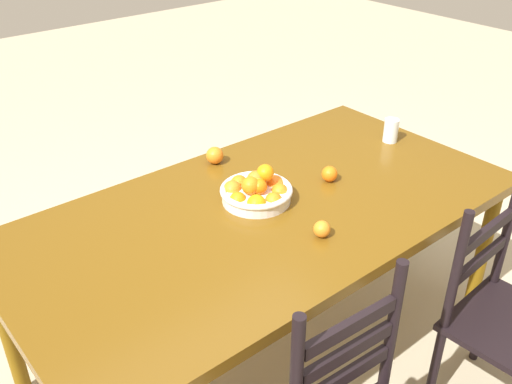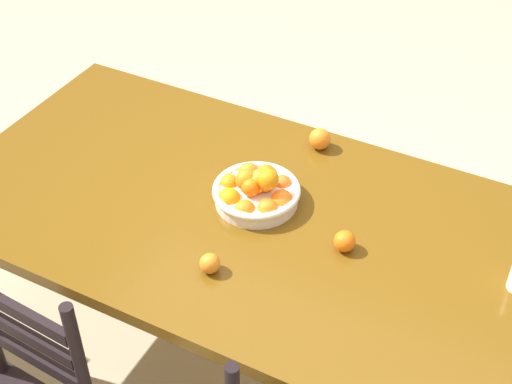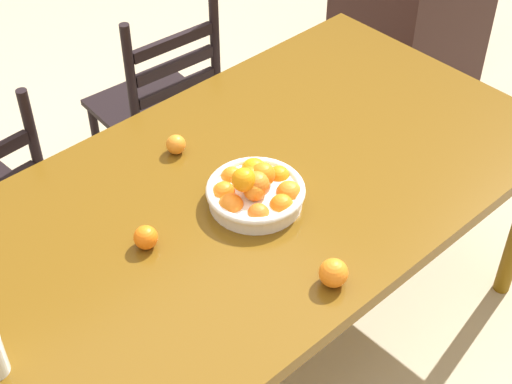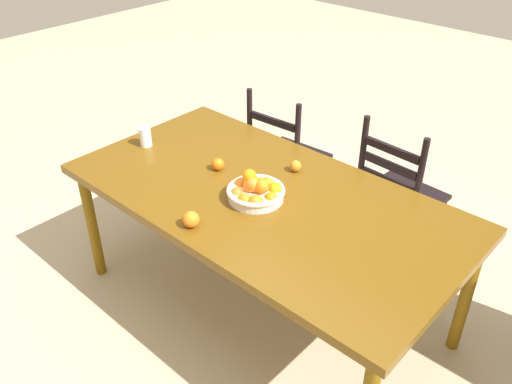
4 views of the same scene
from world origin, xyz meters
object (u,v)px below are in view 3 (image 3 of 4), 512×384
at_px(orange_loose_0, 176,144).
at_px(orange_loose_2, 146,237).
at_px(orange_loose_1, 333,273).
at_px(dining_table, 242,208).
at_px(chair_by_cabinet, 160,110).
at_px(fruit_bowl, 256,191).
at_px(cabinet, 413,4).

xyz_separation_m(orange_loose_0, orange_loose_2, (-0.31, -0.27, 0.00)).
xyz_separation_m(orange_loose_1, orange_loose_2, (-0.27, 0.44, -0.01)).
bearing_deg(orange_loose_1, dining_table, 81.46).
bearing_deg(chair_by_cabinet, orange_loose_2, 55.74).
bearing_deg(orange_loose_2, dining_table, -2.26).
bearing_deg(fruit_bowl, orange_loose_1, -100.02).
distance_m(dining_table, chair_by_cabinet, 0.93).
xyz_separation_m(cabinet, orange_loose_1, (-1.79, -1.11, 0.32)).
distance_m(dining_table, orange_loose_0, 0.29).
relative_size(cabinet, orange_loose_2, 14.42).
height_order(orange_loose_0, orange_loose_1, orange_loose_1).
relative_size(chair_by_cabinet, fruit_bowl, 3.41).
xyz_separation_m(cabinet, orange_loose_2, (-2.06, -0.67, 0.32)).
bearing_deg(orange_loose_2, cabinet, 18.13).
bearing_deg(orange_loose_2, orange_loose_0, 40.23).
bearing_deg(chair_by_cabinet, orange_loose_0, 63.05).
bearing_deg(dining_table, orange_loose_0, 94.75).
bearing_deg(cabinet, chair_by_cabinet, 173.16).
bearing_deg(fruit_bowl, chair_by_cabinet, 70.96).
distance_m(dining_table, orange_loose_2, 0.35).
height_order(fruit_bowl, orange_loose_0, fruit_bowl).
bearing_deg(orange_loose_0, orange_loose_1, -93.29).
bearing_deg(dining_table, orange_loose_1, -98.54).
height_order(cabinet, orange_loose_1, cabinet).
bearing_deg(cabinet, orange_loose_2, -162.52).
height_order(dining_table, fruit_bowl, fruit_bowl).
distance_m(chair_by_cabinet, orange_loose_0, 0.73).
distance_m(chair_by_cabinet, orange_loose_1, 1.36).
xyz_separation_m(fruit_bowl, orange_loose_1, (-0.06, -0.36, -0.01)).
relative_size(cabinet, orange_loose_0, 15.59).
bearing_deg(orange_loose_1, fruit_bowl, 79.98).
distance_m(cabinet, orange_loose_1, 2.13).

